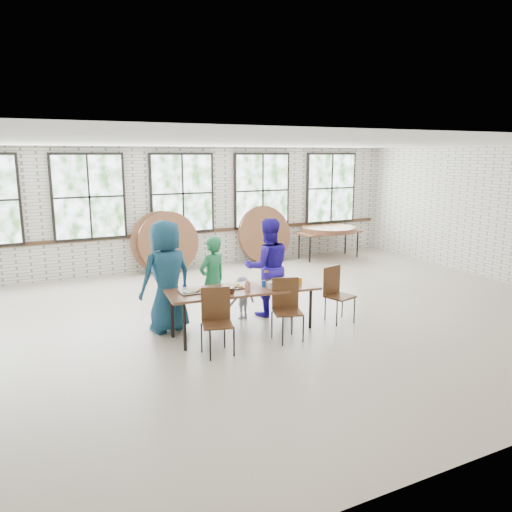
{
  "coord_description": "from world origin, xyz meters",
  "views": [
    {
      "loc": [
        -3.88,
        -7.34,
        2.83
      ],
      "look_at": [
        0.0,
        0.4,
        1.05
      ],
      "focal_mm": 35.0,
      "sensor_mm": 36.0,
      "label": 1
    }
  ],
  "objects_px": {
    "dining_table": "(243,291)",
    "storage_table": "(329,233)",
    "chair_near_left": "(217,315)",
    "chair_near_right": "(286,304)"
  },
  "relations": [
    {
      "from": "dining_table",
      "to": "storage_table",
      "type": "height_order",
      "value": "same"
    },
    {
      "from": "dining_table",
      "to": "storage_table",
      "type": "bearing_deg",
      "value": 48.91
    },
    {
      "from": "chair_near_right",
      "to": "storage_table",
      "type": "xyz_separation_m",
      "value": [
        4.12,
        4.81,
        0.13
      ]
    },
    {
      "from": "chair_near_left",
      "to": "chair_near_right",
      "type": "relative_size",
      "value": 1.0
    },
    {
      "from": "dining_table",
      "to": "chair_near_left",
      "type": "bearing_deg",
      "value": -135.0
    },
    {
      "from": "chair_near_left",
      "to": "chair_near_right",
      "type": "distance_m",
      "value": 1.18
    },
    {
      "from": "storage_table",
      "to": "chair_near_right",
      "type": "bearing_deg",
      "value": -134.09
    },
    {
      "from": "chair_near_left",
      "to": "chair_near_right",
      "type": "bearing_deg",
      "value": 17.93
    },
    {
      "from": "chair_near_left",
      "to": "storage_table",
      "type": "height_order",
      "value": "chair_near_left"
    },
    {
      "from": "chair_near_left",
      "to": "storage_table",
      "type": "distance_m",
      "value": 7.18
    }
  ]
}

